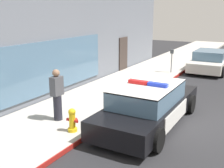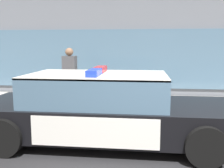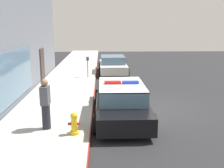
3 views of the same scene
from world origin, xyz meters
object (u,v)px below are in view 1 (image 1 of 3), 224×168
Objects in this scene: pedestrian_on_sidewalk at (57,95)px; parking_meter at (172,56)px; police_cruiser at (149,105)px; car_down_street at (210,61)px; fire_hydrant at (72,120)px.

parking_meter is at bearing 86.86° from pedestrian_on_sidewalk.
police_cruiser is 9.61m from car_down_street.
pedestrian_on_sidewalk reaches higher than car_down_street.
pedestrian_on_sidewalk is at bearing 62.68° from fire_hydrant.
fire_hydrant is at bearing 140.32° from police_cruiser.
police_cruiser is at bearing -167.49° from parking_meter.
pedestrian_on_sidewalk is at bearing 165.49° from car_down_street.
police_cruiser is 3.02m from pedestrian_on_sidewalk.
car_down_street is 2.79m from parking_meter.
fire_hydrant is at bearing -179.89° from parking_meter.
police_cruiser is 3.85× the size of parking_meter.
police_cruiser is at bearing 32.06° from pedestrian_on_sidewalk.
police_cruiser reaches higher than car_down_street.
police_cruiser is 2.57m from fire_hydrant.
car_down_street is (9.61, -0.09, -0.05)m from police_cruiser.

